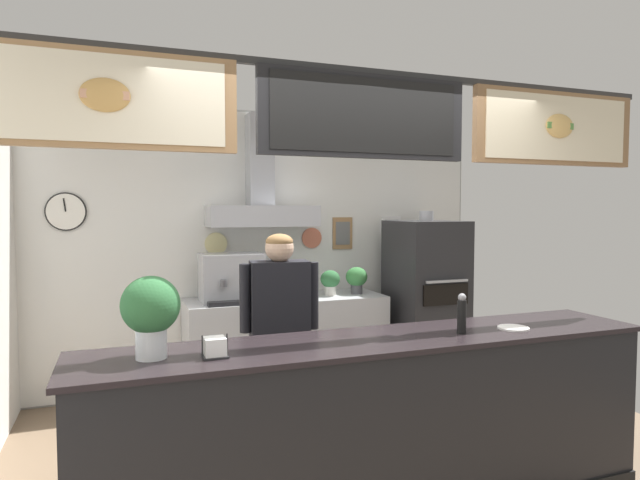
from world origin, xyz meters
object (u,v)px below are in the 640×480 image
potted_oregano (295,282)px  basil_vase (151,312)px  potted_rosemary (357,278)px  condiment_plate (513,328)px  shop_worker (280,334)px  napkin_holder (215,348)px  potted_sage (330,281)px  pizza_oven (425,302)px  espresso_machine (232,278)px  pepper_grinder (462,314)px

potted_oregano → basil_vase: bearing=-123.7°
potted_rosemary → condiment_plate: size_ratio=1.42×
potted_rosemary → shop_worker: bearing=-134.3°
potted_oregano → napkin_holder: bearing=-116.9°
basil_vase → napkin_holder: (0.30, -0.09, -0.19)m
potted_sage → potted_rosemary: bearing=0.2°
potted_rosemary → napkin_holder: 2.86m
napkin_holder → pizza_oven: bearing=39.6°
shop_worker → espresso_machine: bearing=-78.0°
potted_sage → pepper_grinder: (-0.04, -2.24, 0.09)m
shop_worker → pepper_grinder: bearing=133.6°
potted_rosemary → napkin_holder: bearing=-128.6°
potted_oregano → condiment_plate: 2.36m
pizza_oven → potted_oregano: pizza_oven is taller
potted_rosemary → potted_sage: size_ratio=1.08×
basil_vase → espresso_machine: bearing=69.0°
pepper_grinder → potted_sage: bearing=89.0°
potted_rosemary → condiment_plate: 2.25m
pizza_oven → espresso_machine: 1.97m
shop_worker → napkin_holder: (-0.65, -1.07, 0.21)m
condiment_plate → napkin_holder: 1.83m
espresso_machine → condiment_plate: 2.60m
espresso_machine → potted_rosemary: (1.26, 0.00, -0.06)m
potted_sage → basil_vase: bearing=-130.0°
shop_worker → potted_oregano: shop_worker is taller
basil_vase → condiment_plate: (2.13, -0.10, -0.23)m
pepper_grinder → napkin_holder: 1.47m
potted_sage → napkin_holder: 2.69m
condiment_plate → potted_oregano: bearing=107.2°
pizza_oven → pepper_grinder: pizza_oven is taller
potted_sage → pepper_grinder: size_ratio=1.03×
basil_vase → condiment_plate: bearing=-2.6°
shop_worker → basil_vase: size_ratio=3.87×
espresso_machine → basil_vase: size_ratio=1.37×
pizza_oven → shop_worker: bearing=-151.9°
shop_worker → condiment_plate: shop_worker is taller
pizza_oven → espresso_machine: bearing=174.1°
potted_oregano → basil_vase: size_ratio=0.63×
napkin_holder → potted_rosemary: bearing=51.4°
pizza_oven → napkin_holder: bearing=-140.4°
shop_worker → pizza_oven: bearing=-145.8°
espresso_machine → potted_sage: 0.98m
shop_worker → espresso_machine: (-0.12, 1.17, 0.27)m
potted_oregano → basil_vase: 2.60m
potted_oregano → potted_sage: bearing=-0.9°
pepper_grinder → shop_worker: bearing=127.5°
pepper_grinder → condiment_plate: (0.37, -0.01, -0.11)m
condiment_plate → potted_rosemary: bearing=91.2°
napkin_holder → basil_vase: bearing=163.9°
pizza_oven → potted_sage: size_ratio=7.07×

